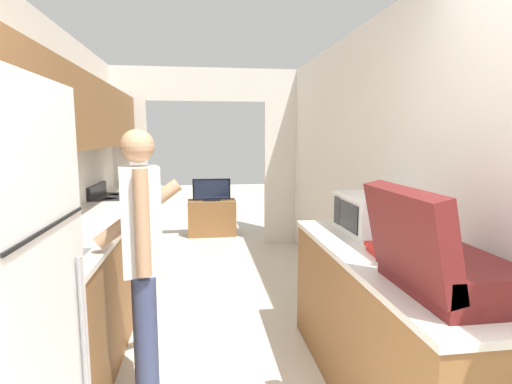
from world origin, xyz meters
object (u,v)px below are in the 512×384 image
tv_cabinet (212,217)px  microwave (371,214)px  range_oven (126,234)px  television (212,190)px  suitcase (437,261)px  book_stack (388,251)px  knife (132,190)px  person (142,262)px

tv_cabinet → microwave: bearing=-74.9°
tv_cabinet → range_oven: bearing=-121.9°
range_oven → television: (1.03, 1.62, 0.28)m
suitcase → tv_cabinet: suitcase is taller
book_stack → knife: (-1.89, 3.00, -0.02)m
microwave → person: bearing=-167.8°
microwave → book_stack: (-0.12, -0.50, -0.11)m
microwave → television: (-1.00, 3.67, -0.30)m
suitcase → book_stack: (0.05, 0.54, -0.12)m
tv_cabinet → knife: bearing=-129.6°
microwave → tv_cabinet: size_ratio=0.71×
range_oven → tv_cabinet: bearing=58.1°
person → tv_cabinet: person is taller
knife → microwave: bearing=-39.0°
suitcase → knife: suitcase is taller
suitcase → tv_cabinet: 4.89m
microwave → tv_cabinet: microwave is taller
book_stack → tv_cabinet: bearing=101.8°
person → microwave: bearing=-89.3°
microwave → knife: (-2.01, 2.49, -0.13)m
television → range_oven: bearing=-122.6°
person → suitcase: 1.53m
range_oven → tv_cabinet: 1.96m
range_oven → book_stack: range_oven is taller
tv_cabinet → television: television is taller
book_stack → range_oven: bearing=126.8°
person → knife: 2.86m
suitcase → television: 4.80m
book_stack → television: size_ratio=0.52×
knife → person: bearing=-67.7°
person → television: 4.03m
suitcase → book_stack: suitcase is taller
person → range_oven: bearing=1.0°
television → person: bearing=-97.2°
microwave → knife: size_ratio=1.71×
microwave → suitcase: bearing=-99.2°
microwave → book_stack: 0.53m
person → microwave: person is taller
person → suitcase: size_ratio=2.61×
person → book_stack: person is taller
microwave → knife: 3.20m
microwave → book_stack: microwave is taller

